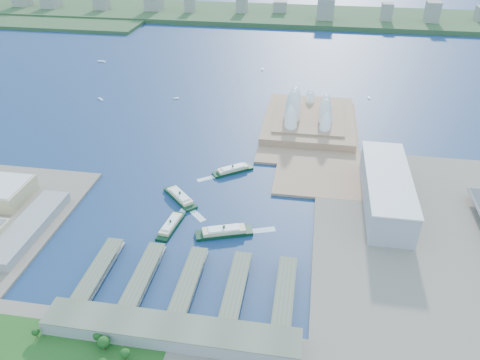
% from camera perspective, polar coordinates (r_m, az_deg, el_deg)
% --- Properties ---
extents(ground, '(3000.00, 3000.00, 0.00)m').
position_cam_1_polar(ground, '(483.75, -5.51, -6.31)').
color(ground, '#0E1F44').
rests_on(ground, ground).
extents(east_land, '(240.00, 500.00, 3.00)m').
position_cam_1_polar(east_land, '(452.80, 24.39, -12.51)').
color(east_land, '#776A5B').
rests_on(east_land, ground).
extents(peninsula, '(135.00, 220.00, 3.00)m').
position_cam_1_polar(peninsula, '(693.00, 8.52, 6.08)').
color(peninsula, '#997254').
rests_on(peninsula, ground).
extents(far_shore, '(2200.00, 260.00, 12.00)m').
position_cam_1_polar(far_shore, '(1382.34, 4.96, 19.37)').
color(far_shore, '#2D4926').
rests_on(far_shore, ground).
extents(opera_house, '(134.00, 180.00, 58.00)m').
position_cam_1_polar(opera_house, '(699.08, 8.57, 9.05)').
color(opera_house, white).
rests_on(opera_house, peninsula).
extents(toaster_building, '(45.00, 155.00, 35.00)m').
position_cam_1_polar(toaster_building, '(532.62, 17.40, -1.17)').
color(toaster_building, gray).
rests_on(toaster_building, east_land).
extents(ferry_wharves, '(184.00, 90.00, 9.30)m').
position_cam_1_polar(ferry_wharves, '(423.08, -6.18, -12.16)').
color(ferry_wharves, '#4F5842').
rests_on(ferry_wharves, ground).
extents(terminal_building, '(200.00, 28.00, 12.00)m').
position_cam_1_polar(terminal_building, '(380.55, -8.46, -17.83)').
color(terminal_building, gray).
rests_on(terminal_building, south_land).
extents(far_skyline, '(1900.00, 140.00, 55.00)m').
position_cam_1_polar(far_skyline, '(1356.13, 4.95, 20.58)').
color(far_skyline, gray).
rests_on(far_skyline, far_shore).
extents(ferry_a, '(48.00, 48.42, 10.28)m').
position_cam_1_polar(ferry_a, '(531.06, -7.33, -1.91)').
color(ferry_a, black).
rests_on(ferry_a, ground).
extents(ferry_b, '(49.39, 40.63, 9.72)m').
position_cam_1_polar(ferry_b, '(579.15, -0.88, 1.41)').
color(ferry_b, black).
rests_on(ferry_b, ground).
extents(ferry_c, '(19.15, 51.00, 9.41)m').
position_cam_1_polar(ferry_c, '(489.59, -8.44, -5.32)').
color(ferry_c, black).
rests_on(ferry_c, ground).
extents(ferry_d, '(59.31, 32.92, 10.91)m').
position_cam_1_polar(ferry_d, '(475.15, -1.97, -6.12)').
color(ferry_d, black).
rests_on(ferry_d, ground).
extents(boat_a, '(11.94, 11.60, 2.57)m').
position_cam_1_polar(boat_a, '(829.53, -16.62, 9.45)').
color(boat_a, white).
rests_on(boat_a, ground).
extents(boat_b, '(9.29, 6.95, 2.40)m').
position_cam_1_polar(boat_b, '(806.72, -7.78, 9.86)').
color(boat_b, white).
rests_on(boat_b, ground).
extents(boat_c, '(4.58, 10.65, 2.32)m').
position_cam_1_polar(boat_c, '(830.85, 15.45, 9.66)').
color(boat_c, white).
rests_on(boat_c, ground).
extents(boat_d, '(18.47, 6.72, 3.05)m').
position_cam_1_polar(boat_d, '(1030.01, -16.51, 13.72)').
color(boat_d, white).
rests_on(boat_d, ground).
extents(boat_e, '(3.88, 11.92, 2.92)m').
position_cam_1_polar(boat_e, '(942.94, 2.77, 13.35)').
color(boat_e, white).
rests_on(boat_e, ground).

